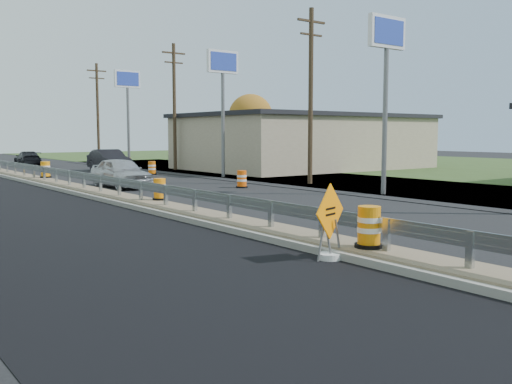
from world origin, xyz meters
TOP-DOWN VIEW (x-y plane):
  - ground at (0.00, 0.00)m, footprint 140.00×140.00m
  - grass_verge_far at (30.00, 10.00)m, footprint 40.00×120.00m
  - median at (0.00, 8.00)m, footprint 1.60×55.00m
  - guardrail at (0.00, 9.00)m, footprint 0.10×46.15m
  - retail_building_near at (20.99, 20.00)m, footprint 18.50×12.50m
  - pylon_sign_south at (10.50, 3.00)m, footprint 2.20×0.30m
  - pylon_sign_mid at (10.50, 16.00)m, footprint 2.20×0.30m
  - pylon_sign_north at (10.50, 30.00)m, footprint 2.20×0.30m
  - utility_pole_smid at (11.50, 9.00)m, footprint 1.90×0.26m
  - utility_pole_nmid at (11.50, 24.00)m, footprint 1.90×0.26m
  - utility_pole_north at (11.50, 39.00)m, footprint 1.90×0.26m
  - tree_far_yellow at (26.00, 34.00)m, footprint 4.62×4.62m
  - caution_sign at (-0.90, -5.18)m, footprint 1.17×0.51m
  - barrel_median_near at (-0.04, -5.53)m, footprint 0.63×0.63m
  - barrel_median_mid at (0.55, 5.51)m, footprint 0.56×0.56m
  - barrel_median_far at (0.49, 19.39)m, footprint 0.63×0.63m
  - barrel_shoulder_near at (7.34, 9.59)m, footprint 0.60×0.60m
  - barrel_shoulder_mid at (7.98, 20.87)m, footprint 0.61×0.61m
  - barrel_shoulder_far at (9.02, 27.01)m, footprint 0.62×0.62m
  - car_silver at (2.48, 13.44)m, footprint 1.87×4.52m
  - car_dark_mid at (7.00, 25.77)m, footprint 1.80×4.91m
  - car_dark_far at (4.34, 37.05)m, footprint 2.24×4.49m

SIDE VIEW (x-z plane):
  - ground at x=0.00m, z-range 0.00..0.00m
  - grass_verge_far at x=30.00m, z-range 0.00..0.03m
  - median at x=0.00m, z-range 0.00..0.23m
  - barrel_shoulder_near at x=7.34m, z-range -0.02..0.86m
  - caution_sign at x=-0.90m, z-range -0.41..1.27m
  - barrel_shoulder_mid at x=7.98m, z-range -0.02..0.88m
  - barrel_shoulder_far at x=9.02m, z-range -0.02..0.89m
  - barrel_median_mid at x=0.55m, z-range 0.21..1.03m
  - car_dark_far at x=4.34m, z-range 0.00..1.25m
  - barrel_median_near at x=-0.04m, z-range 0.21..1.13m
  - barrel_median_far at x=0.49m, z-range 0.21..1.14m
  - guardrail at x=0.00m, z-range 0.37..1.09m
  - car_silver at x=2.48m, z-range 0.00..1.53m
  - car_dark_mid at x=7.00m, z-range 0.00..1.61m
  - retail_building_near at x=20.99m, z-range 0.02..4.29m
  - tree_far_yellow at x=26.00m, z-range 1.11..7.97m
  - utility_pole_smid at x=11.50m, z-range 0.23..9.63m
  - utility_pole_nmid at x=11.50m, z-range 0.23..9.63m
  - utility_pole_north at x=11.50m, z-range 0.23..9.63m
  - pylon_sign_south at x=10.50m, z-range 2.53..10.43m
  - pylon_sign_mid at x=10.50m, z-range 2.53..10.43m
  - pylon_sign_north at x=10.50m, z-range 2.53..10.43m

